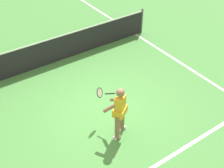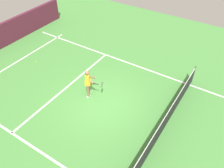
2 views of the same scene
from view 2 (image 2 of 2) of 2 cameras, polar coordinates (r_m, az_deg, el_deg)
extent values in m
plane|color=#4C9342|center=(11.77, -2.28, -4.66)|extent=(23.54, 23.54, 0.00)
cube|color=white|center=(15.66, -22.56, 4.92)|extent=(8.48, 0.10, 0.01)
cube|color=white|center=(12.91, -10.86, -0.60)|extent=(7.48, 0.10, 0.01)
cube|color=white|center=(14.24, 6.27, 4.39)|extent=(0.10, 16.11, 0.01)
cube|color=white|center=(10.10, -14.91, -17.25)|extent=(0.10, 16.11, 0.01)
cylinder|color=#4C4C51|center=(13.40, 19.38, 2.22)|extent=(0.08, 0.08, 1.06)
cube|color=#232326|center=(10.48, 12.66, -9.52)|extent=(8.00, 0.02, 0.94)
cube|color=white|center=(10.12, 13.06, -7.72)|extent=(8.00, 0.02, 0.04)
cylinder|color=#8C6647|center=(12.14, -5.75, -0.63)|extent=(0.13, 0.13, 0.78)
cylinder|color=#8C6647|center=(11.88, -5.87, -1.77)|extent=(0.13, 0.13, 0.78)
cube|color=white|center=(12.38, -5.64, -1.85)|extent=(0.20, 0.10, 0.08)
cube|color=white|center=(12.11, -5.76, -3.00)|extent=(0.20, 0.10, 0.08)
cube|color=gold|center=(11.59, -6.02, 1.21)|extent=(0.38, 0.34, 0.52)
cube|color=gold|center=(11.72, -5.95, 0.45)|extent=(0.49, 0.45, 0.20)
sphere|color=#8C6647|center=(11.34, -6.16, 2.77)|extent=(0.22, 0.22, 0.22)
cylinder|color=#8C6647|center=(11.68, -5.24, 1.75)|extent=(0.45, 0.33, 0.37)
cylinder|color=#8C6647|center=(11.45, -5.34, 0.81)|extent=(0.15, 0.49, 0.37)
cylinder|color=black|center=(11.31, -4.03, 0.05)|extent=(0.19, 0.27, 0.14)
torus|color=black|center=(11.33, -2.50, -0.18)|extent=(0.30, 0.25, 0.28)
cylinder|color=beige|center=(11.33, -2.50, -0.18)|extent=(0.25, 0.21, 0.23)
sphere|color=#D1E533|center=(15.23, -18.09, 5.22)|extent=(0.07, 0.07, 0.07)
camera|label=1|loc=(14.71, -14.60, 30.42)|focal=47.92mm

